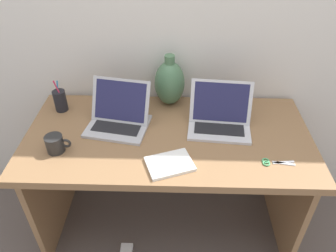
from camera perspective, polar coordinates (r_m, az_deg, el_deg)
The scene contains 11 objects.
ground_plane at distance 2.17m, azimuth 0.00°, elevation -16.63°, with size 6.00×6.00×0.00m, color #564C47.
back_wall at distance 1.75m, azimuth 0.40°, elevation 18.90°, with size 4.40×0.04×2.40m, color silver.
desk at distance 1.74m, azimuth 0.00°, elevation -5.49°, with size 1.44×0.70×0.73m.
laptop_left at distance 1.69m, azimuth -8.58°, elevation 2.01°, with size 0.34×0.30×0.22m.
laptop_right at distance 1.68m, azimuth 9.10°, elevation 1.79°, with size 0.33×0.26×0.22m.
green_vase at distance 1.80m, azimuth 0.28°, elevation 7.62°, with size 0.17×0.17×0.29m.
notebook_stack at distance 1.46m, azimuth 0.30°, elevation -6.69°, with size 0.20×0.15×0.02m, color white.
coffee_mug at distance 1.60m, azimuth -19.19°, elevation -2.96°, with size 0.12×0.08×0.08m.
pen_cup at distance 1.87m, azimuth -18.40°, elevation 4.29°, with size 0.07×0.07×0.19m.
scissors at distance 1.55m, azimuth 17.85°, elevation -6.09°, with size 0.15×0.05×0.01m.
power_brick at distance 2.06m, azimuth -7.29°, elevation -20.75°, with size 0.07×0.07×0.03m, color white.
Camera 1 is at (0.04, -1.27, 1.76)m, focal length 34.69 mm.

